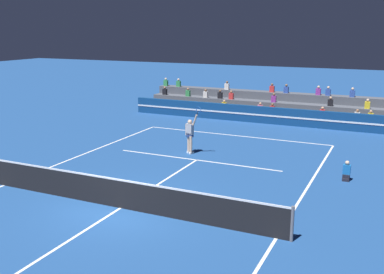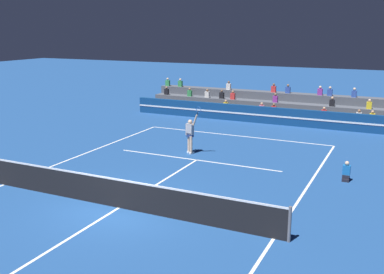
{
  "view_description": "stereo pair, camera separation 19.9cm",
  "coord_description": "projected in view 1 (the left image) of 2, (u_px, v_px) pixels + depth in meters",
  "views": [
    {
      "loc": [
        8.38,
        -12.16,
        6.09
      ],
      "look_at": [
        -0.24,
        6.42,
        1.1
      ],
      "focal_mm": 42.0,
      "sensor_mm": 36.0,
      "label": 1
    },
    {
      "loc": [
        8.56,
        -12.07,
        6.09
      ],
      "look_at": [
        -0.24,
        6.42,
        1.1
      ],
      "focal_mm": 42.0,
      "sensor_mm": 36.0,
      "label": 2
    }
  ],
  "objects": [
    {
      "name": "sponsor_banner_wall",
      "position": [
        256.0,
        114.0,
        29.53
      ],
      "size": [
        18.0,
        0.26,
        1.1
      ],
      "color": "navy",
      "rests_on": "ground"
    },
    {
      "name": "tennis_net",
      "position": [
        120.0,
        193.0,
        15.45
      ],
      "size": [
        12.0,
        0.1,
        1.1
      ],
      "color": "slate",
      "rests_on": "ground"
    },
    {
      "name": "tennis_player",
      "position": [
        190.0,
        134.0,
        22.15
      ],
      "size": [
        1.01,
        0.47,
        2.47
      ],
      "color": "beige",
      "rests_on": "ground"
    },
    {
      "name": "bleacher_stand",
      "position": [
        267.0,
        107.0,
        31.74
      ],
      "size": [
        17.5,
        2.85,
        2.28
      ],
      "color": "#4C515B",
      "rests_on": "ground"
    },
    {
      "name": "tennis_ball",
      "position": [
        164.0,
        199.0,
        16.31
      ],
      "size": [
        0.07,
        0.07,
        0.07
      ],
      "primitive_type": "sphere",
      "color": "#C6DB33",
      "rests_on": "ground"
    },
    {
      "name": "court_lines",
      "position": [
        121.0,
        208.0,
        15.58
      ],
      "size": [
        11.1,
        23.9,
        0.01
      ],
      "color": "white",
      "rests_on": "ground"
    },
    {
      "name": "ball_kid_courtside",
      "position": [
        346.0,
        173.0,
        18.32
      ],
      "size": [
        0.3,
        0.36,
        0.84
      ],
      "color": "black",
      "rests_on": "ground"
    },
    {
      "name": "ground_plane",
      "position": [
        121.0,
        208.0,
        15.58
      ],
      "size": [
        120.0,
        120.0,
        0.0
      ],
      "primitive_type": "plane",
      "color": "navy"
    }
  ]
}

